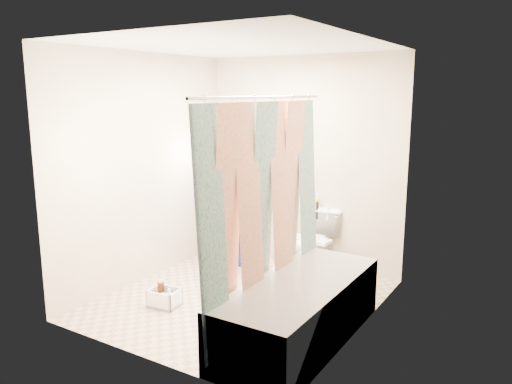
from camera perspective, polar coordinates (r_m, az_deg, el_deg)
The scene contains 14 objects.
floor at distance 4.99m, azimuth -1.73°, elevation -12.17°, with size 2.60×2.60×0.00m, color tan.
ceiling at distance 4.60m, azimuth -1.92°, elevation 16.45°, with size 2.40×2.60×0.02m, color silver.
wall_back at distance 5.76m, azimuth 5.35°, elevation 3.40°, with size 2.40×0.02×2.40m, color beige.
wall_front at distance 3.65m, azimuth -13.14°, elevation -1.44°, with size 2.40×0.02×2.40m, color beige.
wall_left at distance 5.39m, azimuth -12.52°, elevation 2.64°, with size 0.02×2.60×2.40m, color beige.
wall_right at distance 4.12m, azimuth 12.25°, elevation 0.02°, with size 0.02×2.60×2.40m, color beige.
bathtub at distance 4.16m, azimuth 5.00°, elevation -13.18°, with size 0.70×1.75×0.50m.
curtain_rod at distance 3.94m, azimuth 1.06°, elevation 10.76°, with size 0.02×0.02×1.90m, color silver.
shower_curtain at distance 4.06m, azimuth 1.01°, elevation -2.48°, with size 0.06×1.75×1.80m, color white.
toilet at distance 5.58m, azimuth 6.75°, elevation -5.78°, with size 0.40×0.70×0.71m, color white.
tank_lid at distance 5.47m, azimuth 6.23°, elevation -5.46°, with size 0.44×0.19×0.03m, color white.
tank_internals at distance 5.68m, azimuth 7.32°, elevation -1.91°, with size 0.17×0.06×0.23m.
plumber at distance 5.56m, azimuth -3.10°, elevation -1.19°, with size 0.57×0.38×1.57m, color #1011A9.
cleaning_caddy at distance 4.89m, azimuth -10.33°, elevation -11.88°, with size 0.30×0.25×0.21m.
Camera 1 is at (2.53, -3.82, 1.99)m, focal length 35.00 mm.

